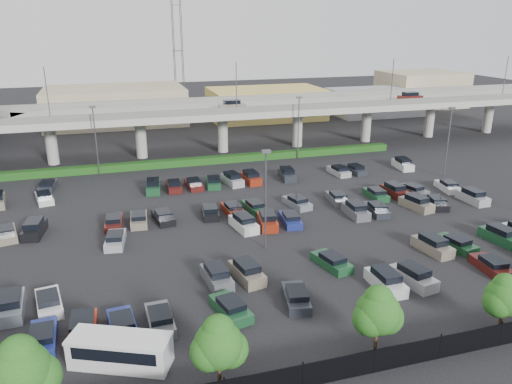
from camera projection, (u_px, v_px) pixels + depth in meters
ground at (244, 220)px, 57.79m from camera, size 280.00×280.00×0.00m
overpass at (192, 114)px, 84.43m from camera, size 150.00×13.00×15.80m
hedge at (203, 161)px, 80.25m from camera, size 66.00×1.60×1.10m
fence at (359, 364)px, 32.14m from camera, size 70.00×0.10×2.00m
tree_row at (362, 315)px, 32.83m from camera, size 65.07×3.66×5.94m
shuttle_bus at (120, 349)px, 33.14m from camera, size 7.10×4.91×2.17m
parked_cars at (255, 227)px, 54.29m from camera, size 63.11×41.66×1.67m
light_poles at (204, 167)px, 56.45m from camera, size 66.90×48.38×10.30m
distant_buildings at (224, 103)px, 115.92m from camera, size 138.00×24.00×9.00m
comm_tower at (178, 48)px, 120.81m from camera, size 2.40×2.40×30.00m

